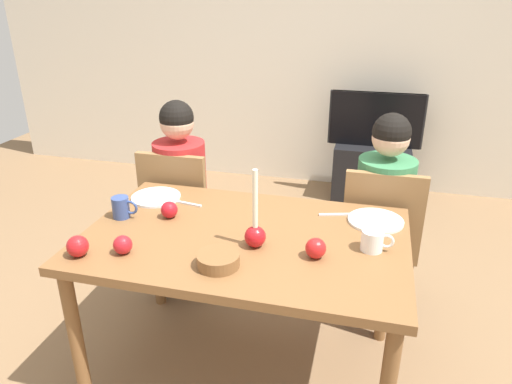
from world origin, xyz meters
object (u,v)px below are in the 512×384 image
at_px(mug_right, 373,240).
at_px(apple_by_left_plate, 123,245).
at_px(mug_left, 122,207).
at_px(apple_by_right_mug, 169,210).
at_px(tv_stand, 371,171).
at_px(apple_near_candle, 316,248).
at_px(plate_left, 156,197).
at_px(chair_left, 181,211).
at_px(candle_centerpiece, 255,231).
at_px(bowl_walnuts, 218,260).
at_px(dining_table, 245,251).
at_px(plate_right, 376,221).
at_px(person_right_child, 381,222).
at_px(chair_right, 380,234).
at_px(person_left_child, 182,200).
at_px(apple_far_edge, 78,246).
at_px(tv, 376,119).

height_order(mug_right, apple_by_left_plate, mug_right).
xyz_separation_m(mug_left, apple_by_right_mug, (0.21, 0.05, -0.01)).
height_order(tv_stand, mug_right, mug_right).
bearing_deg(apple_near_candle, plate_left, 156.79).
height_order(chair_left, candle_centerpiece, candle_centerpiece).
xyz_separation_m(chair_left, bowl_walnuts, (0.54, -0.87, 0.26)).
relative_size(dining_table, candle_centerpiece, 4.10).
relative_size(plate_right, mug_right, 1.90).
bearing_deg(candle_centerpiece, person_right_child, 54.24).
height_order(chair_left, chair_right, same).
relative_size(chair_right, person_left_child, 0.77).
relative_size(dining_table, person_right_child, 1.19).
relative_size(candle_centerpiece, apple_far_edge, 3.90).
bearing_deg(bowl_walnuts, person_right_child, 55.54).
bearing_deg(apple_by_left_plate, apple_far_edge, -159.13).
height_order(mug_left, mug_right, mug_left).
bearing_deg(apple_far_edge, mug_right, 16.59).
relative_size(tv, apple_by_left_plate, 10.19).
bearing_deg(candle_centerpiece, dining_table, 130.05).
xyz_separation_m(person_left_child, mug_right, (1.11, -0.63, 0.22)).
relative_size(tv_stand, plate_left, 2.57).
height_order(person_left_child, person_right_child, same).
relative_size(candle_centerpiece, plate_right, 1.35).
xyz_separation_m(dining_table, person_right_child, (0.59, 0.64, -0.10)).
relative_size(tv_stand, candle_centerpiece, 1.87).
xyz_separation_m(tv, plate_left, (-1.05, -2.04, 0.05)).
xyz_separation_m(dining_table, plate_left, (-0.54, 0.26, 0.09)).
bearing_deg(apple_by_left_plate, plate_left, 101.64).
distance_m(dining_table, apple_by_right_mug, 0.41).
bearing_deg(mug_left, apple_near_candle, -8.19).
relative_size(tv_stand, apple_by_left_plate, 8.26).
bearing_deg(mug_left, person_left_child, 87.11).
bearing_deg(plate_left, tv, 62.64).
height_order(tv_stand, apple_by_right_mug, apple_by_right_mug).
distance_m(dining_table, chair_left, 0.85).
relative_size(apple_near_candle, apple_by_right_mug, 1.06).
bearing_deg(chair_right, tv, 92.66).
xyz_separation_m(tv_stand, mug_right, (0.03, -2.29, 0.55)).
distance_m(chair_right, apple_far_edge, 1.54).
xyz_separation_m(chair_right, tv, (-0.08, 1.69, 0.20)).
height_order(tv, apple_by_right_mug, tv).
bearing_deg(plate_left, apple_far_edge, -95.17).
bearing_deg(apple_near_candle, plate_right, 59.18).
bearing_deg(mug_left, plate_right, 12.07).
xyz_separation_m(tv_stand, plate_right, (0.04, -2.03, 0.52)).
height_order(person_right_child, apple_by_left_plate, person_right_child).
xyz_separation_m(chair_left, chair_right, (1.16, 0.00, 0.00)).
relative_size(person_right_child, apple_near_candle, 13.98).
distance_m(candle_centerpiece, apple_near_candle, 0.26).
xyz_separation_m(plate_right, apple_far_edge, (-1.15, -0.60, 0.04)).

